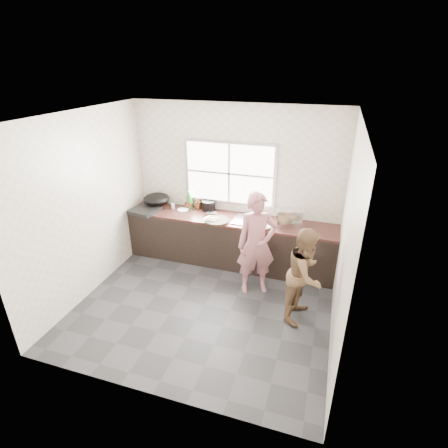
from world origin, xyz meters
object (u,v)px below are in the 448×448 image
(woman, at_px, (256,247))
(black_pot, at_px, (209,205))
(pot_lid_right, at_px, (188,210))
(bottle_brown_short, at_px, (189,203))
(cutting_board, at_px, (217,221))
(pot_lid_left, at_px, (153,210))
(bottle_green, at_px, (189,199))
(bowl_mince, at_px, (211,220))
(glass_jar, at_px, (173,206))
(plate_food, at_px, (183,210))
(bottle_brown_tall, at_px, (199,204))
(dish_rack, at_px, (289,218))
(bowl_held, at_px, (266,226))
(burner, at_px, (145,210))
(bowl_crabs, at_px, (253,224))
(wok, at_px, (156,199))
(person_side, at_px, (305,275))

(woman, relative_size, black_pot, 6.39)
(pot_lid_right, bearing_deg, bottle_brown_short, 99.66)
(cutting_board, xyz_separation_m, pot_lid_left, (-1.25, 0.13, -0.01))
(black_pot, relative_size, bottle_brown_short, 1.28)
(bottle_green, bearing_deg, pot_lid_left, -152.04)
(bowl_mince, bearing_deg, glass_jar, 160.25)
(black_pot, bearing_deg, woman, -39.89)
(plate_food, xyz_separation_m, bottle_green, (0.07, 0.16, 0.16))
(bottle_green, relative_size, pot_lid_left, 1.31)
(bottle_brown_tall, distance_m, dish_rack, 1.66)
(bowl_mince, distance_m, pot_lid_right, 0.64)
(woman, bearing_deg, dish_rack, 37.02)
(bottle_green, bearing_deg, bowl_held, -16.46)
(woman, distance_m, burner, 2.18)
(bowl_held, height_order, dish_rack, dish_rack)
(bottle_brown_tall, bearing_deg, glass_jar, -162.70)
(bowl_held, bearing_deg, bottle_green, 163.54)
(bowl_crabs, bearing_deg, pot_lid_left, 176.34)
(cutting_board, distance_m, bottle_green, 0.81)
(glass_jar, bearing_deg, wok, 178.62)
(black_pot, relative_size, glass_jar, 2.59)
(cutting_board, relative_size, wok, 0.84)
(bottle_brown_short, bearing_deg, pot_lid_left, -151.52)
(bottle_green, xyz_separation_m, bottle_brown_tall, (0.17, 0.00, -0.07))
(bowl_held, xyz_separation_m, glass_jar, (-1.76, 0.30, 0.01))
(person_side, xyz_separation_m, black_pot, (-1.85, 1.31, 0.27))
(glass_jar, xyz_separation_m, dish_rack, (2.09, -0.10, 0.10))
(person_side, relative_size, pot_lid_right, 6.06)
(bowl_crabs, height_order, black_pot, black_pot)
(person_side, xyz_separation_m, cutting_board, (-1.54, 0.87, 0.20))
(pot_lid_left, bearing_deg, glass_jar, 28.75)
(bowl_mince, xyz_separation_m, bowl_held, (0.92, 0.00, 0.01))
(bowl_crabs, height_order, bottle_green, bottle_green)
(wok, bearing_deg, person_side, -22.74)
(woman, relative_size, bottle_brown_short, 8.20)
(pot_lid_right, bearing_deg, cutting_board, -25.15)
(pot_lid_left, bearing_deg, burner, -125.20)
(bowl_held, relative_size, pot_lid_right, 0.97)
(woman, bearing_deg, bottle_green, 123.78)
(person_side, relative_size, dish_rack, 3.50)
(bowl_held, bearing_deg, burner, 179.87)
(bowl_crabs, distance_m, pot_lid_right, 1.31)
(woman, bearing_deg, black_pot, 115.91)
(bowl_mince, xyz_separation_m, bottle_brown_short, (-0.58, 0.44, 0.06))
(bottle_brown_tall, height_order, wok, wok)
(bowl_crabs, xyz_separation_m, wok, (-1.87, 0.30, 0.12))
(bowl_mince, distance_m, black_pot, 0.49)
(cutting_board, bearing_deg, person_side, -29.30)
(bowl_crabs, relative_size, glass_jar, 2.36)
(woman, xyz_separation_m, burner, (-2.12, 0.47, 0.14))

